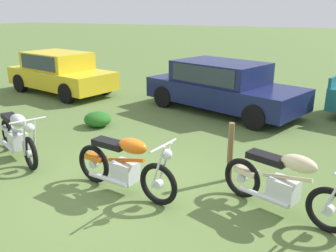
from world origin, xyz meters
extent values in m
plane|color=#567038|center=(0.00, 0.00, 0.00)|extent=(120.00, 120.00, 0.00)
torus|color=black|center=(-1.93, 0.05, 0.32)|extent=(0.61, 0.37, 0.64)
torus|color=black|center=(-3.19, 0.70, 0.32)|extent=(0.61, 0.37, 0.64)
cylinder|color=silver|center=(-1.93, 0.05, 0.32)|extent=(0.17, 0.15, 0.14)
cylinder|color=silver|center=(-3.19, 0.70, 0.32)|extent=(0.17, 0.15, 0.14)
cylinder|color=silver|center=(-1.83, 0.10, 0.65)|extent=(0.26, 0.16, 0.74)
cylinder|color=silver|center=(-1.92, -0.06, 0.65)|extent=(0.26, 0.16, 0.74)
cube|color=silver|center=(-2.54, 0.36, 0.38)|extent=(0.49, 0.45, 0.32)
cylinder|color=#B7BABF|center=(-2.52, 0.35, 0.58)|extent=(0.72, 0.41, 0.22)
ellipsoid|color=#B7BABF|center=(-2.38, 0.28, 0.83)|extent=(0.58, 0.47, 0.24)
cube|color=black|center=(-2.81, 0.50, 0.77)|extent=(0.64, 0.49, 0.10)
cube|color=#B7BABF|center=(-3.14, 0.68, 0.46)|extent=(0.40, 0.33, 0.08)
cylinder|color=silver|center=(-1.84, 0.00, 0.98)|extent=(0.32, 0.58, 0.03)
sphere|color=silver|center=(-1.79, -0.03, 0.86)|extent=(0.22, 0.22, 0.16)
cylinder|color=silver|center=(-2.81, 0.32, 0.24)|extent=(0.75, 0.44, 0.08)
torus|color=black|center=(0.77, -0.14, 0.34)|extent=(0.68, 0.21, 0.67)
torus|color=black|center=(-0.56, 0.09, 0.34)|extent=(0.68, 0.21, 0.67)
cylinder|color=silver|center=(0.77, -0.14, 0.34)|extent=(0.16, 0.12, 0.14)
cylinder|color=silver|center=(-0.56, 0.09, 0.34)|extent=(0.16, 0.12, 0.14)
cylinder|color=silver|center=(0.85, -0.07, 0.66)|extent=(0.27, 0.08, 0.72)
cylinder|color=silver|center=(0.82, -0.24, 0.66)|extent=(0.27, 0.08, 0.72)
cube|color=silver|center=(0.13, -0.03, 0.38)|extent=(0.45, 0.36, 0.32)
cylinder|color=orange|center=(0.16, -0.04, 0.58)|extent=(0.74, 0.19, 0.21)
ellipsoid|color=orange|center=(0.30, -0.06, 0.85)|extent=(0.56, 0.35, 0.24)
cube|color=black|center=(-0.17, 0.02, 0.79)|extent=(0.63, 0.34, 0.10)
cube|color=orange|center=(-0.50, 0.08, 0.48)|extent=(0.39, 0.24, 0.08)
cylinder|color=silver|center=(0.87, -0.16, 0.98)|extent=(0.14, 0.64, 0.03)
sphere|color=silver|center=(0.93, -0.17, 0.86)|extent=(0.19, 0.19, 0.16)
cylinder|color=silver|center=(-0.12, -0.15, 0.24)|extent=(0.80, 0.22, 0.08)
torus|color=black|center=(3.15, 0.12, 0.32)|extent=(0.63, 0.31, 0.64)
torus|color=black|center=(1.87, 0.61, 0.32)|extent=(0.63, 0.31, 0.64)
cylinder|color=silver|center=(3.15, 0.12, 0.32)|extent=(0.17, 0.14, 0.14)
cylinder|color=silver|center=(1.87, 0.61, 0.32)|extent=(0.17, 0.14, 0.14)
cylinder|color=silver|center=(3.17, 0.02, 0.65)|extent=(0.26, 0.13, 0.73)
cube|color=silver|center=(2.53, 0.36, 0.38)|extent=(0.48, 0.42, 0.32)
cylinder|color=beige|center=(2.56, 0.35, 0.58)|extent=(0.72, 0.32, 0.21)
ellipsoid|color=beige|center=(2.70, 0.30, 0.84)|extent=(0.58, 0.43, 0.24)
cube|color=black|center=(2.25, 0.47, 0.78)|extent=(0.65, 0.44, 0.10)
cube|color=beige|center=(1.93, 0.59, 0.46)|extent=(0.40, 0.30, 0.08)
cylinder|color=silver|center=(2.27, 0.29, 0.24)|extent=(0.78, 0.36, 0.08)
cube|color=gold|center=(-5.67, 5.47, 0.55)|extent=(4.37, 2.66, 0.60)
cube|color=gold|center=(-5.82, 5.50, 1.13)|extent=(2.55, 2.05, 0.60)
cube|color=#2D3842|center=(-5.82, 5.50, 1.15)|extent=(2.23, 2.00, 0.48)
cylinder|color=black|center=(-4.18, 5.92, 0.32)|extent=(0.67, 0.37, 0.64)
cylinder|color=black|center=(-4.57, 4.37, 0.32)|extent=(0.67, 0.37, 0.64)
cylinder|color=black|center=(-6.77, 6.57, 0.32)|extent=(0.67, 0.37, 0.64)
cylinder|color=black|center=(-7.16, 5.02, 0.32)|extent=(0.67, 0.37, 0.64)
cube|color=#161E4C|center=(0.21, 5.45, 0.55)|extent=(4.91, 3.30, 0.60)
cube|color=#161E4C|center=(0.07, 5.50, 1.13)|extent=(2.92, 2.43, 0.60)
cube|color=#2D3842|center=(0.07, 5.50, 1.15)|extent=(2.58, 2.33, 0.48)
cylinder|color=black|center=(1.98, 5.73, 0.32)|extent=(0.68, 0.43, 0.64)
cylinder|color=black|center=(1.39, 4.10, 0.32)|extent=(0.68, 0.43, 0.64)
cylinder|color=black|center=(-0.97, 6.81, 0.32)|extent=(0.68, 0.43, 0.64)
cylinder|color=black|center=(-1.57, 5.17, 0.32)|extent=(0.68, 0.43, 0.64)
ellipsoid|color=#23621E|center=(-2.31, 2.74, 0.19)|extent=(0.69, 0.67, 0.38)
cylinder|color=brown|center=(1.55, 1.11, 0.52)|extent=(0.10, 0.10, 1.05)
camera|label=1|loc=(2.91, -4.60, 2.85)|focal=38.85mm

